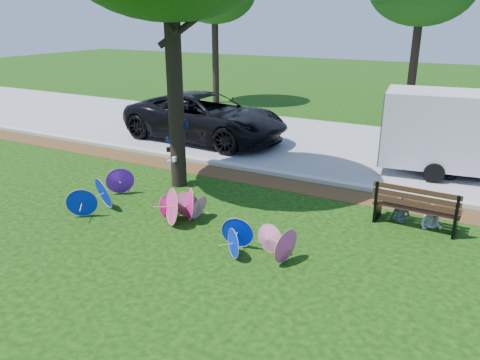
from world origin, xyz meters
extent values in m
plane|color=black|center=(0.00, 0.00, 0.00)|extent=(90.00, 90.00, 0.00)
cube|color=#472D16|center=(0.00, 4.50, 0.01)|extent=(90.00, 1.00, 0.01)
cube|color=#B7B5AD|center=(0.00, 5.20, 0.06)|extent=(90.00, 0.30, 0.12)
cube|color=gray|center=(0.00, 9.35, 0.01)|extent=(90.00, 8.00, 0.01)
cylinder|color=black|center=(-2.06, 3.02, 2.67)|extent=(0.44, 0.44, 5.34)
cone|color=#CE1B79|center=(-0.44, 1.09, 0.40)|extent=(0.71, 0.73, 0.81)
cone|color=#0023E5|center=(1.45, 0.02, 0.31)|extent=(0.54, 0.49, 0.63)
cone|color=pink|center=(1.98, 0.50, 0.32)|extent=(0.65, 0.28, 0.64)
cone|color=#0023E5|center=(-2.83, 0.05, 0.38)|extent=(0.74, 0.65, 0.77)
cone|color=#EB4092|center=(-0.61, 0.77, 0.44)|extent=(0.87, 0.75, 0.90)
cone|color=pink|center=(-0.52, 1.13, 0.36)|extent=(0.75, 0.40, 0.72)
cone|color=#CE1B79|center=(-0.94, 1.02, 0.29)|extent=(0.30, 0.61, 0.59)
cone|color=#EB4092|center=(2.49, 0.29, 0.36)|extent=(0.34, 0.75, 0.73)
cone|color=pink|center=(-0.29, 1.28, 0.31)|extent=(0.30, 0.64, 0.62)
cone|color=purple|center=(-3.03, 1.62, 0.39)|extent=(0.71, 0.72, 0.79)
cone|color=#0023E5|center=(-2.73, 0.74, 0.42)|extent=(0.90, 0.62, 0.84)
cone|color=#0023E5|center=(1.30, 0.43, 0.36)|extent=(0.75, 0.33, 0.73)
imported|color=black|center=(-4.14, 7.80, 0.91)|extent=(6.76, 3.48, 1.82)
cube|color=silver|center=(4.32, 7.74, 1.42)|extent=(3.43, 2.42, 2.84)
imported|color=#3B4351|center=(4.10, 3.41, 0.64)|extent=(0.53, 0.41, 1.28)
imported|color=silver|center=(4.80, 3.41, 0.54)|extent=(0.61, 0.53, 1.09)
cylinder|color=black|center=(-8.07, 15.13, 2.50)|extent=(0.36, 0.36, 5.00)
cylinder|color=black|center=(2.38, 14.48, 2.50)|extent=(0.36, 0.36, 5.00)
camera|label=1|loc=(5.57, -7.45, 4.71)|focal=35.00mm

